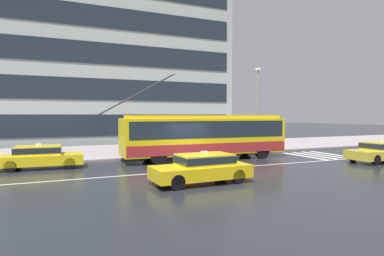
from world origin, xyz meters
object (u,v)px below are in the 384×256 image
pedestrian_at_shelter (215,129)px  pedestrian_approaching_curb (160,132)px  taxi_oncoming_far (382,151)px  taxi_queued_behind_bus (41,156)px  bus_shelter (163,127)px  street_lamp (258,102)px  taxi_oncoming_near (202,167)px  trolleybus (205,135)px

pedestrian_at_shelter → pedestrian_approaching_curb: size_ratio=1.02×
taxi_oncoming_far → pedestrian_approaching_curb: 14.52m
taxi_queued_behind_bus → taxi_oncoming_far: (19.67, -5.77, 0.00)m
taxi_queued_behind_bus → taxi_oncoming_far: size_ratio=0.98×
taxi_queued_behind_bus → bus_shelter: bus_shelter is taller
taxi_oncoming_far → street_lamp: (-4.00, 7.67, 3.32)m
taxi_oncoming_near → taxi_oncoming_far: same height
taxi_oncoming_near → taxi_oncoming_far: size_ratio=0.97×
trolleybus → street_lamp: 6.51m
taxi_oncoming_near → pedestrian_at_shelter: (6.36, 11.03, 1.08)m
pedestrian_at_shelter → taxi_queued_behind_bus: bearing=-162.5°
trolleybus → pedestrian_approaching_curb: trolleybus is taller
taxi_oncoming_far → pedestrian_approaching_curb: pedestrian_approaching_curb is taller
taxi_oncoming_near → street_lamp: size_ratio=0.67×
taxi_oncoming_near → pedestrian_at_shelter: size_ratio=2.15×
taxi_oncoming_near → taxi_oncoming_far: bearing=5.1°
bus_shelter → pedestrian_at_shelter: size_ratio=1.78×
trolleybus → bus_shelter: 4.24m
bus_shelter → street_lamp: street_lamp is taller
street_lamp → bus_shelter: bearing=166.4°
street_lamp → taxi_queued_behind_bus: bearing=-173.1°
trolleybus → taxi_queued_behind_bus: trolleybus is taller
taxi_queued_behind_bus → taxi_oncoming_far: 20.50m
taxi_oncoming_near → pedestrian_approaching_curb: bearing=83.6°
taxi_oncoming_far → street_lamp: bearing=117.5°
trolleybus → bus_shelter: trolleybus is taller
taxi_oncoming_near → pedestrian_approaching_curb: 9.36m
taxi_queued_behind_bus → street_lamp: bearing=6.9°
taxi_queued_behind_bus → street_lamp: (15.68, 1.90, 3.32)m
bus_shelter → pedestrian_approaching_curb: (-0.69, -1.39, -0.33)m
taxi_queued_behind_bus → street_lamp: 16.14m
taxi_oncoming_far → pedestrian_at_shelter: (-6.71, 9.86, 1.08)m
trolleybus → taxi_queued_behind_bus: (-10.00, 0.19, -0.92)m
pedestrian_at_shelter → street_lamp: 4.14m
taxi_queued_behind_bus → taxi_oncoming_far: bearing=-16.3°
pedestrian_at_shelter → pedestrian_approaching_curb: bearing=-161.4°
taxi_oncoming_near → bus_shelter: size_ratio=1.20×
taxi_queued_behind_bus → taxi_oncoming_near: same height
bus_shelter → pedestrian_approaching_curb: 1.59m
taxi_oncoming_near → trolleybus: bearing=63.3°
pedestrian_approaching_curb → trolleybus: bearing=-46.4°
trolleybus → pedestrian_at_shelter: size_ratio=6.16×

